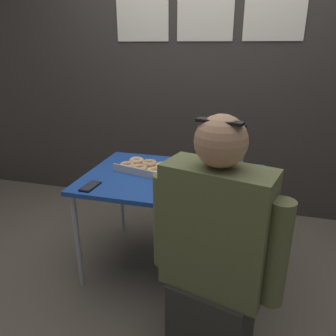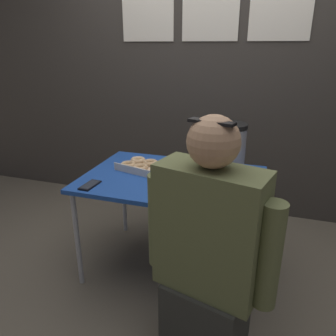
{
  "view_description": "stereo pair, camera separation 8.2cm",
  "coord_description": "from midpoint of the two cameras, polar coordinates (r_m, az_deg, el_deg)",
  "views": [
    {
      "loc": [
        0.5,
        -1.92,
        1.51
      ],
      "look_at": [
        -0.03,
        0.0,
        0.76
      ],
      "focal_mm": 35.0,
      "sensor_mm": 36.0,
      "label": 1
    },
    {
      "loc": [
        0.57,
        -1.9,
        1.51
      ],
      "look_at": [
        -0.03,
        0.0,
        0.76
      ],
      "focal_mm": 35.0,
      "sensor_mm": 36.0,
      "label": 2
    }
  ],
  "objects": [
    {
      "name": "back_wall",
      "position": [
        3.05,
        5.58,
        18.07
      ],
      "size": [
        6.0,
        0.11,
        2.75
      ],
      "color": "#38332D",
      "rests_on": "ground"
    },
    {
      "name": "ground_plane",
      "position": [
        2.49,
        -0.21,
        -16.67
      ],
      "size": [
        12.0,
        12.0,
        0.0
      ],
      "primitive_type": "plane",
      "color": "brown"
    },
    {
      "name": "coffee_urn",
      "position": [
        2.23,
        9.3,
        3.58
      ],
      "size": [
        0.23,
        0.26,
        0.36
      ],
      "color": "#939399",
      "rests_on": "folding_table"
    },
    {
      "name": "folding_table",
      "position": [
        2.16,
        -0.23,
        -2.77
      ],
      "size": [
        1.16,
        0.8,
        0.7
      ],
      "color": "#1E479E",
      "rests_on": "ground"
    },
    {
      "name": "person_seated",
      "position": [
        1.56,
        6.48,
        -15.43
      ],
      "size": [
        0.62,
        0.34,
        1.26
      ],
      "rotation": [
        0.0,
        0.0,
        2.89
      ],
      "color": "#33332D",
      "rests_on": "ground"
    },
    {
      "name": "cell_phone",
      "position": [
        2.05,
        -14.49,
        -3.13
      ],
      "size": [
        0.08,
        0.16,
        0.01
      ],
      "rotation": [
        0.0,
        0.0,
        -0.06
      ],
      "color": "black",
      "rests_on": "folding_table"
    },
    {
      "name": "donut_box",
      "position": [
        2.21,
        -3.04,
        -0.26
      ],
      "size": [
        0.63,
        0.39,
        0.05
      ],
      "rotation": [
        0.0,
        0.0,
        -0.25
      ],
      "color": "beige",
      "rests_on": "folding_table"
    }
  ]
}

